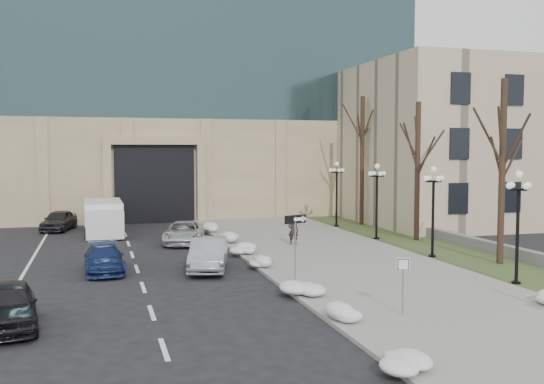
{
  "coord_description": "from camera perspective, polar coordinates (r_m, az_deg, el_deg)",
  "views": [
    {
      "loc": [
        -8.22,
        -14.84,
        5.61
      ],
      "look_at": [
        0.18,
        14.14,
        3.5
      ],
      "focal_mm": 40.0,
      "sensor_mm": 36.0,
      "label": 1
    }
  ],
  "objects": [
    {
      "name": "snow_clump_b",
      "position": [
        20.18,
        7.19,
        -11.29
      ],
      "size": [
        1.1,
        1.6,
        0.36
      ],
      "primitive_type": "ellipsoid",
      "color": "white",
      "rests_on": "sidewalk"
    },
    {
      "name": "lamppost_c",
      "position": [
        37.74,
        9.84,
        0.09
      ],
      "size": [
        1.18,
        1.18,
        4.76
      ],
      "color": "black",
      "rests_on": "ground"
    },
    {
      "name": "lamppost_a",
      "position": [
        26.71,
        22.15,
        -1.74
      ],
      "size": [
        1.18,
        1.18,
        4.76
      ],
      "color": "black",
      "rests_on": "ground"
    },
    {
      "name": "car_e",
      "position": [
        44.55,
        -19.44,
        -2.54
      ],
      "size": [
        2.65,
        4.47,
        1.43
      ],
      "primitive_type": "imported",
      "rotation": [
        0.0,
        0.0,
        -0.25
      ],
      "color": "#2C2B30",
      "rests_on": "ground"
    },
    {
      "name": "car_a",
      "position": [
        21.01,
        -23.65,
        -9.76
      ],
      "size": [
        2.23,
        4.47,
        1.46
      ],
      "primitive_type": "imported",
      "rotation": [
        0.0,
        0.0,
        0.12
      ],
      "color": "black",
      "rests_on": "ground"
    },
    {
      "name": "tree_far",
      "position": [
        44.93,
        8.5,
        4.65
      ],
      "size": [
        3.2,
        3.2,
        9.5
      ],
      "color": "black",
      "rests_on": "ground"
    },
    {
      "name": "lamppost_d",
      "position": [
        43.67,
        6.1,
        0.65
      ],
      "size": [
        1.18,
        1.18,
        4.76
      ],
      "color": "black",
      "rests_on": "ground"
    },
    {
      "name": "car_c",
      "position": [
        28.96,
        -15.53,
        -6.08
      ],
      "size": [
        1.86,
        4.3,
        1.23
      ],
      "primitive_type": "imported",
      "rotation": [
        0.0,
        0.0,
        0.03
      ],
      "color": "navy",
      "rests_on": "ground"
    },
    {
      "name": "car_b",
      "position": [
        28.45,
        -6.0,
        -5.85
      ],
      "size": [
        2.65,
        4.84,
        1.51
      ],
      "primitive_type": "imported",
      "rotation": [
        0.0,
        0.0,
        -0.24
      ],
      "color": "#94979B",
      "rests_on": "ground"
    },
    {
      "name": "tree_mid",
      "position": [
        37.8,
        13.56,
        3.73
      ],
      "size": [
        3.2,
        3.2,
        8.5
      ],
      "color": "black",
      "rests_on": "ground"
    },
    {
      "name": "office_tower",
      "position": [
        60.15,
        -10.26,
        16.3
      ],
      "size": [
        40.0,
        24.7,
        36.0
      ],
      "color": "tan",
      "rests_on": "ground"
    },
    {
      "name": "lamppost_b",
      "position": [
        32.04,
        14.94,
        -0.68
      ],
      "size": [
        1.18,
        1.18,
        4.76
      ],
      "color": "black",
      "rests_on": "ground"
    },
    {
      "name": "tree_near",
      "position": [
        31.11,
        20.9,
        4.14
      ],
      "size": [
        3.2,
        3.2,
        9.0
      ],
      "color": "black",
      "rests_on": "ground"
    },
    {
      "name": "classical_building",
      "position": [
        52.41,
        19.11,
        4.21
      ],
      "size": [
        22.0,
        18.12,
        12.0
      ],
      "color": "#C1B191",
      "rests_on": "ground"
    },
    {
      "name": "one_way_sign",
      "position": [
        25.17,
        2.55,
        -3.31
      ],
      "size": [
        1.09,
        0.44,
        2.92
      ],
      "rotation": [
        0.0,
        0.0,
        0.29
      ],
      "color": "slate",
      "rests_on": "ground"
    },
    {
      "name": "pedestrian",
      "position": [
        35.11,
        2.01,
        -3.66
      ],
      "size": [
        0.7,
        0.6,
        1.63
      ],
      "primitive_type": "imported",
      "rotation": [
        0.0,
        0.0,
        2.72
      ],
      "color": "black",
      "rests_on": "sidewalk"
    },
    {
      "name": "grass_strip",
      "position": [
        34.56,
        15.98,
        -5.41
      ],
      "size": [
        4.0,
        40.0,
        0.1
      ],
      "primitive_type": "cube",
      "color": "#374924",
      "rests_on": "ground"
    },
    {
      "name": "sidewalk",
      "position": [
        31.62,
        5.9,
        -6.13
      ],
      "size": [
        9.0,
        40.0,
        0.12
      ],
      "primitive_type": "cube",
      "color": "gray",
      "rests_on": "ground"
    },
    {
      "name": "snow_clump_e",
      "position": [
        32.5,
        -2.84,
        -5.41
      ],
      "size": [
        1.1,
        1.6,
        0.36
      ],
      "primitive_type": "ellipsoid",
      "color": "white",
      "rests_on": "sidewalk"
    },
    {
      "name": "ground",
      "position": [
        17.87,
        12.56,
        -14.4
      ],
      "size": [
        160.0,
        160.0,
        0.0
      ],
      "primitive_type": "plane",
      "color": "black",
      "rests_on": "ground"
    },
    {
      "name": "snow_clump_c",
      "position": [
        23.2,
        2.88,
        -9.24
      ],
      "size": [
        1.1,
        1.6,
        0.36
      ],
      "primitive_type": "ellipsoid",
      "color": "white",
      "rests_on": "sidewalk"
    },
    {
      "name": "stone_wall",
      "position": [
        37.25,
        16.97,
        -4.29
      ],
      "size": [
        0.5,
        30.0,
        0.7
      ],
      "primitive_type": "cube",
      "color": "gray",
      "rests_on": "ground"
    },
    {
      "name": "box_truck",
      "position": [
        41.78,
        -15.57,
        -2.41
      ],
      "size": [
        2.52,
        6.88,
        2.17
      ],
      "rotation": [
        0.0,
        0.0,
        0.01
      ],
      "color": "silver",
      "rests_on": "ground"
    },
    {
      "name": "snow_clump_g",
      "position": [
        41.05,
        -5.44,
        -3.45
      ],
      "size": [
        1.1,
        1.6,
        0.36
      ],
      "primitive_type": "ellipsoid",
      "color": "white",
      "rests_on": "sidewalk"
    },
    {
      "name": "curb",
      "position": [
        30.24,
        -2.08,
        -6.56
      ],
      "size": [
        0.3,
        40.0,
        0.14
      ],
      "primitive_type": "cube",
      "color": "gray",
      "rests_on": "ground"
    },
    {
      "name": "keep_sign",
      "position": [
        20.7,
        12.23,
        -7.55
      ],
      "size": [
        0.43,
        0.16,
        2.04
      ],
      "rotation": [
        0.0,
        0.0,
        -0.29
      ],
      "color": "slate",
      "rests_on": "ground"
    },
    {
      "name": "snow_clump_f",
      "position": [
        36.56,
        -4.09,
        -4.36
      ],
      "size": [
        1.1,
        1.6,
        0.36
      ],
      "primitive_type": "ellipsoid",
      "color": "white",
      "rests_on": "sidewalk"
    },
    {
      "name": "snow_clump_a",
      "position": [
        15.97,
        12.86,
        -15.53
      ],
      "size": [
        1.1,
        1.6,
        0.36
      ],
      "primitive_type": "ellipsoid",
      "color": "white",
      "rests_on": "sidewalk"
    },
    {
      "name": "car_d",
      "position": [
        36.65,
        -8.29,
        -3.8
      ],
      "size": [
        3.23,
        5.15,
        1.33
      ],
      "primitive_type": "imported",
      "rotation": [
        0.0,
        0.0,
        -0.23
      ],
      "color": "silver",
      "rests_on": "ground"
    },
    {
      "name": "snow_clump_d",
      "position": [
        28.41,
        -0.61,
        -6.77
      ],
      "size": [
        1.1,
        1.6,
        0.36
      ],
      "primitive_type": "ellipsoid",
      "color": "white",
      "rests_on": "sidewalk"
    }
  ]
}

